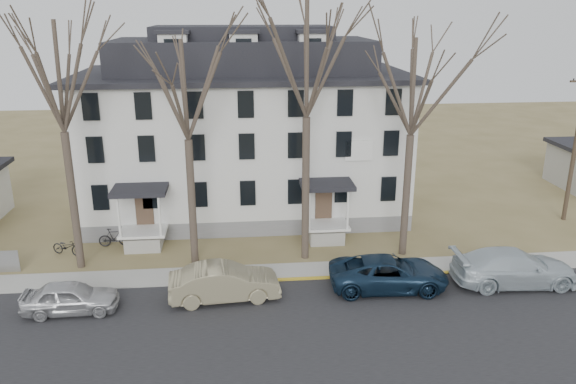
{
  "coord_description": "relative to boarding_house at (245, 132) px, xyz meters",
  "views": [
    {
      "loc": [
        -2.66,
        -18.25,
        13.08
      ],
      "look_at": [
        -0.02,
        9.0,
        4.09
      ],
      "focal_mm": 35.0,
      "sensor_mm": 36.0,
      "label": 1
    }
  ],
  "objects": [
    {
      "name": "ground",
      "position": [
        2.0,
        -17.95,
        -5.38
      ],
      "size": [
        120.0,
        120.0,
        0.0
      ],
      "primitive_type": "plane",
      "color": "olive",
      "rests_on": "ground"
    },
    {
      "name": "main_road",
      "position": [
        2.0,
        -15.95,
        -5.38
      ],
      "size": [
        120.0,
        10.0,
        0.04
      ],
      "primitive_type": "cube",
      "color": "#27272A",
      "rests_on": "ground"
    },
    {
      "name": "far_sidewalk",
      "position": [
        2.0,
        -9.95,
        -5.38
      ],
      "size": [
        120.0,
        2.0,
        0.08
      ],
      "primitive_type": "cube",
      "color": "#A09F97",
      "rests_on": "ground"
    },
    {
      "name": "yellow_curb",
      "position": [
        7.0,
        -10.85,
        -5.38
      ],
      "size": [
        14.0,
        0.25,
        0.06
      ],
      "primitive_type": "cube",
      "color": "gold",
      "rests_on": "ground"
    },
    {
      "name": "boarding_house",
      "position": [
        0.0,
        0.0,
        0.0
      ],
      "size": [
        20.8,
        12.36,
        12.05
      ],
      "color": "slate",
      "rests_on": "ground"
    },
    {
      "name": "tree_far_left",
      "position": [
        -9.0,
        -8.15,
        4.96
      ],
      "size": [
        8.4,
        8.4,
        13.72
      ],
      "color": "#473B31",
      "rests_on": "ground"
    },
    {
      "name": "tree_mid_left",
      "position": [
        -3.0,
        -8.15,
        4.22
      ],
      "size": [
        7.8,
        7.8,
        12.74
      ],
      "color": "#473B31",
      "rests_on": "ground"
    },
    {
      "name": "tree_center",
      "position": [
        3.0,
        -8.15,
        5.71
      ],
      "size": [
        9.0,
        9.0,
        14.7
      ],
      "color": "#473B31",
      "rests_on": "ground"
    },
    {
      "name": "tree_mid_right",
      "position": [
        8.5,
        -8.15,
        4.22
      ],
      "size": [
        7.8,
        7.8,
        12.74
      ],
      "color": "#473B31",
      "rests_on": "ground"
    },
    {
      "name": "utility_pole_far",
      "position": [
        20.5,
        -3.95,
        -0.47
      ],
      "size": [
        2.0,
        0.28,
        9.5
      ],
      "color": "#3D3023",
      "rests_on": "ground"
    },
    {
      "name": "car_silver",
      "position": [
        -8.21,
        -12.98,
        -4.66
      ],
      "size": [
        4.25,
        1.8,
        1.44
      ],
      "primitive_type": "imported",
      "rotation": [
        0.0,
        0.0,
        1.59
      ],
      "color": "silver",
      "rests_on": "ground"
    },
    {
      "name": "car_tan",
      "position": [
        -1.35,
        -12.45,
        -4.53
      ],
      "size": [
        5.28,
        2.21,
        1.7
      ],
      "primitive_type": "imported",
      "rotation": [
        0.0,
        0.0,
        1.65
      ],
      "color": "gray",
      "rests_on": "ground"
    },
    {
      "name": "car_navy",
      "position": [
        6.58,
        -12.14,
        -4.58
      ],
      "size": [
        5.87,
        2.93,
        1.6
      ],
      "primitive_type": "imported",
      "rotation": [
        0.0,
        0.0,
        1.52
      ],
      "color": "#14273D",
      "rests_on": "ground"
    },
    {
      "name": "car_white",
      "position": [
        12.87,
        -12.3,
        -4.49
      ],
      "size": [
        6.17,
        2.67,
        1.77
      ],
      "primitive_type": "imported",
      "rotation": [
        0.0,
        0.0,
        1.54
      ],
      "color": "#B4C1C8",
      "rests_on": "ground"
    },
    {
      "name": "bicycle_left",
      "position": [
        -10.09,
        -6.64,
        -4.89
      ],
      "size": [
        1.95,
        1.32,
        0.97
      ],
      "primitive_type": "imported",
      "rotation": [
        0.0,
        0.0,
        1.17
      ],
      "color": "black",
      "rests_on": "ground"
    },
    {
      "name": "bicycle_right",
      "position": [
        -7.7,
        -5.65,
        -4.84
      ],
      "size": [
        1.83,
        0.59,
        1.09
      ],
      "primitive_type": "imported",
      "rotation": [
        0.0,
        0.0,
        1.61
      ],
      "color": "black",
      "rests_on": "ground"
    }
  ]
}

